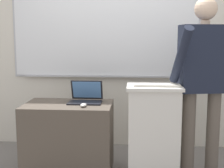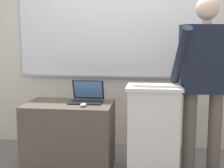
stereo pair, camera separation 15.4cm
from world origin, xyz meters
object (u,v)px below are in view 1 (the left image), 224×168
side_desk (69,138)px  computer_mouse_by_laptop (83,105)px  person_presenter (203,74)px  laptop (86,96)px  wireless_keyboard (157,85)px  lectern_podium (153,132)px

side_desk → computer_mouse_by_laptop: size_ratio=8.86×
person_presenter → laptop: (-1.17, 0.11, -0.25)m
side_desk → computer_mouse_by_laptop: (0.18, -0.14, 0.38)m
laptop → wireless_keyboard: wireless_keyboard is taller
person_presenter → wireless_keyboard: size_ratio=4.07×
lectern_podium → person_presenter: (0.47, 0.07, 0.56)m
side_desk → person_presenter: 1.49m
wireless_keyboard → computer_mouse_by_laptop: 0.73m
lectern_podium → side_desk: lectern_podium is taller
laptop → side_desk: bearing=-149.3°
lectern_podium → wireless_keyboard: bearing=-67.7°
laptop → wireless_keyboard: bearing=-18.3°
person_presenter → side_desk: bearing=169.0°
lectern_podium → wireless_keyboard: wireless_keyboard is taller
lectern_podium → side_desk: (-0.86, 0.08, -0.11)m
side_desk → wireless_keyboard: size_ratio=2.05×
side_desk → computer_mouse_by_laptop: 0.44m
lectern_podium → laptop: laptop is taller
side_desk → computer_mouse_by_laptop: computer_mouse_by_laptop is taller
wireless_keyboard → computer_mouse_by_laptop: bearing=-180.0°
side_desk → person_presenter: bearing=-0.6°
person_presenter → laptop: 1.20m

